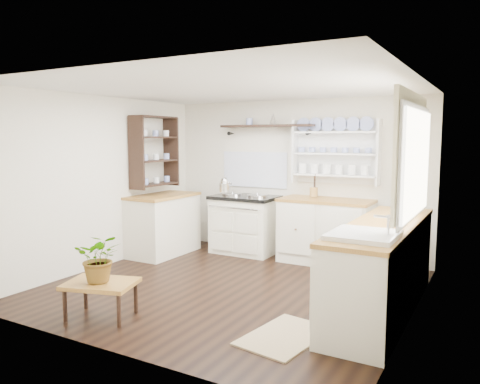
% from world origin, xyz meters
% --- Properties ---
extents(floor, '(4.00, 3.80, 0.01)m').
position_xyz_m(floor, '(0.00, 0.00, 0.00)').
color(floor, black).
rests_on(floor, ground).
extents(wall_back, '(4.00, 0.02, 2.30)m').
position_xyz_m(wall_back, '(0.00, 1.90, 1.15)').
color(wall_back, beige).
rests_on(wall_back, ground).
extents(wall_right, '(0.02, 3.80, 2.30)m').
position_xyz_m(wall_right, '(2.00, 0.00, 1.15)').
color(wall_right, beige).
rests_on(wall_right, ground).
extents(wall_left, '(0.02, 3.80, 2.30)m').
position_xyz_m(wall_left, '(-2.00, 0.00, 1.15)').
color(wall_left, beige).
rests_on(wall_left, ground).
extents(ceiling, '(4.00, 3.80, 0.01)m').
position_xyz_m(ceiling, '(0.00, 0.00, 2.30)').
color(ceiling, white).
rests_on(ceiling, wall_back).
extents(window, '(0.08, 1.55, 1.22)m').
position_xyz_m(window, '(1.95, 0.15, 1.56)').
color(window, white).
rests_on(window, wall_right).
extents(aga_cooker, '(0.97, 0.68, 0.90)m').
position_xyz_m(aga_cooker, '(-0.67, 1.57, 0.44)').
color(aga_cooker, white).
rests_on(aga_cooker, floor).
extents(back_cabinets, '(1.27, 0.63, 0.90)m').
position_xyz_m(back_cabinets, '(0.60, 1.60, 0.46)').
color(back_cabinets, white).
rests_on(back_cabinets, floor).
extents(right_cabinets, '(0.62, 2.43, 0.90)m').
position_xyz_m(right_cabinets, '(1.70, 0.10, 0.46)').
color(right_cabinets, white).
rests_on(right_cabinets, floor).
extents(belfast_sink, '(0.55, 0.60, 0.45)m').
position_xyz_m(belfast_sink, '(1.70, -0.65, 0.80)').
color(belfast_sink, white).
rests_on(belfast_sink, right_cabinets).
extents(left_cabinets, '(0.62, 1.13, 0.90)m').
position_xyz_m(left_cabinets, '(-1.70, 0.90, 0.46)').
color(left_cabinets, white).
rests_on(left_cabinets, floor).
extents(plate_rack, '(1.20, 0.22, 0.90)m').
position_xyz_m(plate_rack, '(0.65, 1.86, 1.56)').
color(plate_rack, white).
rests_on(plate_rack, wall_back).
extents(high_shelf, '(1.50, 0.29, 0.16)m').
position_xyz_m(high_shelf, '(-0.40, 1.78, 1.91)').
color(high_shelf, black).
rests_on(high_shelf, wall_back).
extents(left_shelving, '(0.28, 0.80, 1.05)m').
position_xyz_m(left_shelving, '(-1.84, 0.90, 1.55)').
color(left_shelving, black).
rests_on(left_shelving, wall_left).
extents(kettle, '(0.17, 0.17, 0.21)m').
position_xyz_m(kettle, '(-0.95, 1.45, 1.04)').
color(kettle, silver).
rests_on(kettle, aga_cooker).
extents(utensil_crock, '(0.11, 0.11, 0.13)m').
position_xyz_m(utensil_crock, '(0.38, 1.68, 0.98)').
color(utensil_crock, '#AC7E3F').
rests_on(utensil_crock, back_cabinets).
extents(center_table, '(0.76, 0.64, 0.36)m').
position_xyz_m(center_table, '(-0.64, -1.40, 0.31)').
color(center_table, brown).
rests_on(center_table, floor).
extents(potted_plant, '(0.57, 0.55, 0.48)m').
position_xyz_m(potted_plant, '(-0.64, -1.40, 0.59)').
color(potted_plant, '#3F7233').
rests_on(potted_plant, center_table).
extents(floor_rug, '(0.67, 0.92, 0.02)m').
position_xyz_m(floor_rug, '(1.11, -0.94, 0.01)').
color(floor_rug, '#7E6049').
rests_on(floor_rug, floor).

